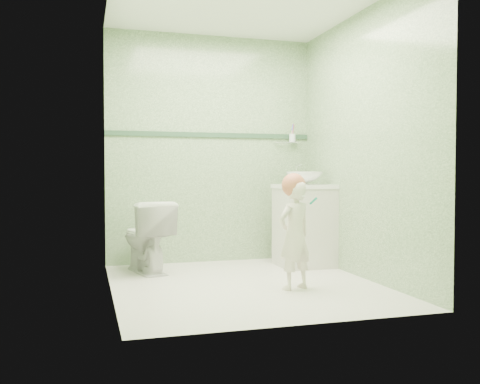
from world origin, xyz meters
name	(u,v)px	position (x,y,z in m)	size (l,w,h in m)	color
ground	(245,285)	(0.00, 0.00, 0.00)	(2.50, 2.50, 0.00)	silver
room_shell	(245,143)	(0.00, 0.00, 1.20)	(2.50, 2.54, 2.40)	gray
trim_stripe	(211,135)	(0.00, 1.24, 1.35)	(2.20, 0.02, 0.05)	#2D4D37
vanity	(304,227)	(0.84, 0.70, 0.40)	(0.52, 0.50, 0.80)	beige
counter	(304,186)	(0.84, 0.70, 0.81)	(0.54, 0.52, 0.04)	white
basin	(304,178)	(0.84, 0.70, 0.89)	(0.37, 0.37, 0.13)	white
faucet	(297,170)	(0.84, 0.89, 0.97)	(0.03, 0.13, 0.18)	silver
cup_holder	(292,138)	(0.89, 1.18, 1.33)	(0.26, 0.07, 0.21)	silver
toilet	(146,237)	(-0.74, 0.80, 0.34)	(0.38, 0.67, 0.68)	white
toddler	(295,235)	(0.33, -0.28, 0.44)	(0.32, 0.21, 0.88)	silver
hair_cap	(294,185)	(0.33, -0.26, 0.85)	(0.20, 0.20, 0.20)	#C46848
teal_toothbrush	(312,200)	(0.45, -0.37, 0.73)	(0.10, 0.14, 0.08)	#09947D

